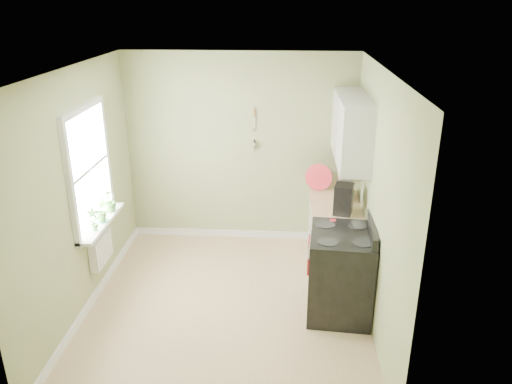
# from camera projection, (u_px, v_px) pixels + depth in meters

# --- Properties ---
(floor) EXTENTS (3.20, 3.60, 0.02)m
(floor) POSITION_uv_depth(u_px,v_px,m) (228.00, 306.00, 5.82)
(floor) COLOR tan
(floor) RESTS_ON ground
(ceiling) EXTENTS (3.20, 3.60, 0.02)m
(ceiling) POSITION_uv_depth(u_px,v_px,m) (222.00, 69.00, 4.82)
(ceiling) COLOR white
(ceiling) RESTS_ON wall_back
(wall_back) EXTENTS (3.20, 0.02, 2.70)m
(wall_back) POSITION_uv_depth(u_px,v_px,m) (240.00, 150.00, 7.00)
(wall_back) COLOR #9BA36F
(wall_back) RESTS_ON floor
(wall_left) EXTENTS (0.02, 3.60, 2.70)m
(wall_left) POSITION_uv_depth(u_px,v_px,m) (78.00, 195.00, 5.41)
(wall_left) COLOR #9BA36F
(wall_left) RESTS_ON floor
(wall_right) EXTENTS (0.02, 3.60, 2.70)m
(wall_right) POSITION_uv_depth(u_px,v_px,m) (378.00, 202.00, 5.23)
(wall_right) COLOR #9BA36F
(wall_right) RESTS_ON floor
(base_cabinets) EXTENTS (0.60, 1.60, 0.87)m
(base_cabinets) POSITION_uv_depth(u_px,v_px,m) (335.00, 236.00, 6.51)
(base_cabinets) COLOR white
(base_cabinets) RESTS_ON floor
(countertop) EXTENTS (0.64, 1.60, 0.04)m
(countertop) POSITION_uv_depth(u_px,v_px,m) (336.00, 204.00, 6.35)
(countertop) COLOR #D2B280
(countertop) RESTS_ON base_cabinets
(upper_cabinets) EXTENTS (0.35, 1.40, 0.80)m
(upper_cabinets) POSITION_uv_depth(u_px,v_px,m) (351.00, 129.00, 6.08)
(upper_cabinets) COLOR white
(upper_cabinets) RESTS_ON wall_right
(window) EXTENTS (0.06, 1.14, 1.44)m
(window) POSITION_uv_depth(u_px,v_px,m) (88.00, 169.00, 5.62)
(window) COLOR white
(window) RESTS_ON wall_left
(window_sill) EXTENTS (0.18, 1.14, 0.04)m
(window_sill) POSITION_uv_depth(u_px,v_px,m) (102.00, 223.00, 5.86)
(window_sill) COLOR white
(window_sill) RESTS_ON wall_left
(radiator) EXTENTS (0.12, 0.50, 0.35)m
(radiator) POSITION_uv_depth(u_px,v_px,m) (101.00, 249.00, 5.94)
(radiator) COLOR white
(radiator) RESTS_ON wall_left
(wall_utensils) EXTENTS (0.02, 0.14, 0.58)m
(wall_utensils) POSITION_uv_depth(u_px,v_px,m) (255.00, 136.00, 6.89)
(wall_utensils) COLOR #D2B280
(wall_utensils) RESTS_ON wall_back
(stove) EXTENTS (0.77, 0.86, 1.11)m
(stove) POSITION_uv_depth(u_px,v_px,m) (341.00, 273.00, 5.54)
(stove) COLOR black
(stove) RESTS_ON floor
(stand_mixer) EXTENTS (0.21, 0.35, 0.40)m
(stand_mixer) POSITION_uv_depth(u_px,v_px,m) (344.00, 186.00, 6.44)
(stand_mixer) COLOR #B2B2B7
(stand_mixer) RESTS_ON countertop
(kettle) EXTENTS (0.17, 0.10, 0.18)m
(kettle) POSITION_uv_depth(u_px,v_px,m) (320.00, 177.00, 6.99)
(kettle) COLOR silver
(kettle) RESTS_ON countertop
(coffee_maker) EXTENTS (0.26, 0.27, 0.37)m
(coffee_maker) POSITION_uv_depth(u_px,v_px,m) (343.00, 200.00, 5.97)
(coffee_maker) COLOR black
(coffee_maker) RESTS_ON countertop
(red_tray) EXTENTS (0.37, 0.14, 0.37)m
(red_tray) POSITION_uv_depth(u_px,v_px,m) (319.00, 177.00, 6.70)
(red_tray) COLOR red
(red_tray) RESTS_ON countertop
(jar) EXTENTS (0.08, 0.08, 0.08)m
(jar) POSITION_uv_depth(u_px,v_px,m) (333.00, 223.00, 5.68)
(jar) COLOR #B5B08C
(jar) RESTS_ON countertop
(plant_a) EXTENTS (0.17, 0.16, 0.27)m
(plant_a) POSITION_uv_depth(u_px,v_px,m) (93.00, 219.00, 5.57)
(plant_a) COLOR #3F7630
(plant_a) RESTS_ON window_sill
(plant_b) EXTENTS (0.18, 0.19, 0.28)m
(plant_b) POSITION_uv_depth(u_px,v_px,m) (101.00, 210.00, 5.80)
(plant_b) COLOR #3F7630
(plant_b) RESTS_ON window_sill
(plant_c) EXTENTS (0.22, 0.22, 0.28)m
(plant_c) POSITION_uv_depth(u_px,v_px,m) (109.00, 200.00, 6.08)
(plant_c) COLOR #3F7630
(plant_c) RESTS_ON window_sill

